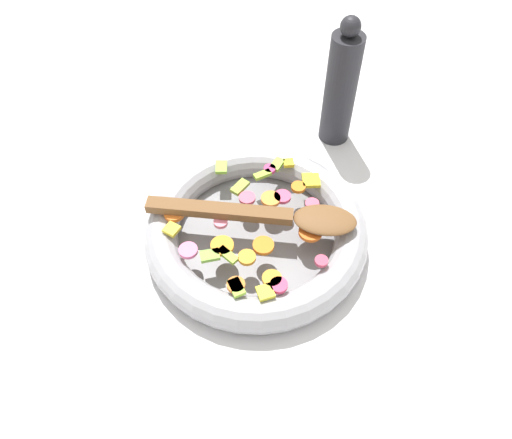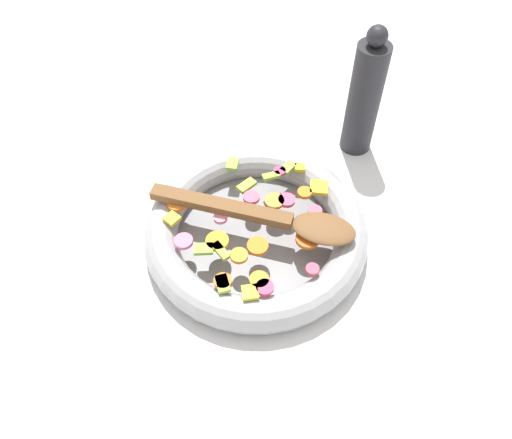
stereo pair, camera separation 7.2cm
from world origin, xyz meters
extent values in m
plane|color=silver|center=(0.00, 0.00, 0.00)|extent=(4.00, 4.00, 0.00)
cylinder|color=slate|center=(0.00, 0.00, 0.01)|extent=(0.28, 0.28, 0.01)
torus|color=#9E9EA5|center=(0.00, 0.00, 0.03)|extent=(0.33, 0.33, 0.05)
cylinder|color=orange|center=(0.03, -0.04, 0.05)|extent=(0.04, 0.04, 0.01)
cylinder|color=orange|center=(0.07, -0.08, 0.05)|extent=(0.03, 0.03, 0.01)
cylinder|color=orange|center=(-0.02, -0.07, 0.05)|extent=(0.04, 0.04, 0.01)
cylinder|color=orange|center=(-0.11, -0.05, 0.05)|extent=(0.04, 0.04, 0.01)
cylinder|color=orange|center=(0.00, 0.04, 0.05)|extent=(0.04, 0.04, 0.01)
cylinder|color=orange|center=(0.02, -0.06, 0.05)|extent=(0.03, 0.03, 0.01)
cylinder|color=orange|center=(0.03, -0.11, 0.05)|extent=(0.03, 0.03, 0.01)
cylinder|color=orange|center=(0.08, 0.02, 0.05)|extent=(0.04, 0.04, 0.01)
cylinder|color=orange|center=(0.02, 0.08, 0.05)|extent=(0.02, 0.02, 0.01)
cube|color=#91D042|center=(-0.10, 0.06, 0.05)|extent=(0.03, 0.03, 0.01)
cube|color=#95CD3D|center=(0.04, -0.11, 0.05)|extent=(0.03, 0.03, 0.01)
cube|color=#92AF3D|center=(-0.05, 0.04, 0.05)|extent=(0.02, 0.03, 0.01)
cube|color=#91C544|center=(-0.03, 0.11, 0.05)|extent=(0.02, 0.03, 0.01)
cube|color=#80B942|center=(-0.02, -0.09, 0.05)|extent=(0.03, 0.03, 0.01)
cube|color=#95C13E|center=(0.00, -0.07, 0.05)|extent=(0.03, 0.02, 0.01)
cube|color=#9CCC3D|center=(-0.04, 0.08, 0.05)|extent=(0.02, 0.03, 0.01)
cylinder|color=pink|center=(-0.04, -0.03, 0.05)|extent=(0.02, 0.02, 0.01)
cylinder|color=#E64970|center=(0.01, 0.06, 0.05)|extent=(0.04, 0.04, 0.01)
cylinder|color=#DE6397|center=(-0.05, -0.10, 0.05)|extent=(0.04, 0.04, 0.01)
cylinder|color=#CD3972|center=(-0.03, 0.10, 0.05)|extent=(0.02, 0.02, 0.01)
cylinder|color=#DC3862|center=(0.08, -0.08, 0.05)|extent=(0.03, 0.03, 0.01)
cylinder|color=#C43F5B|center=(0.11, -0.02, 0.05)|extent=(0.02, 0.02, 0.01)
cylinder|color=#D4516F|center=(0.06, 0.07, 0.05)|extent=(0.03, 0.03, 0.01)
cylinder|color=#DA526E|center=(-0.03, 0.03, 0.05)|extent=(0.03, 0.03, 0.01)
cube|color=yellow|center=(-0.09, -0.08, 0.05)|extent=(0.02, 0.02, 0.01)
cube|color=yellow|center=(0.03, 0.11, 0.05)|extent=(0.04, 0.04, 0.01)
cube|color=gold|center=(0.07, -0.10, 0.05)|extent=(0.03, 0.03, 0.01)
cube|color=yellow|center=(-0.01, 0.12, 0.05)|extent=(0.02, 0.02, 0.01)
cube|color=brown|center=(-0.05, -0.02, 0.06)|extent=(0.20, 0.11, 0.01)
ellipsoid|color=brown|center=(0.09, 0.04, 0.06)|extent=(0.11, 0.09, 0.01)
cylinder|color=#232328|center=(0.00, 0.27, 0.10)|extent=(0.05, 0.05, 0.20)
sphere|color=#232328|center=(0.00, 0.27, 0.22)|extent=(0.03, 0.03, 0.03)
camera|label=1|loc=(0.23, -0.38, 0.62)|focal=35.00mm
camera|label=2|loc=(0.29, -0.34, 0.62)|focal=35.00mm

